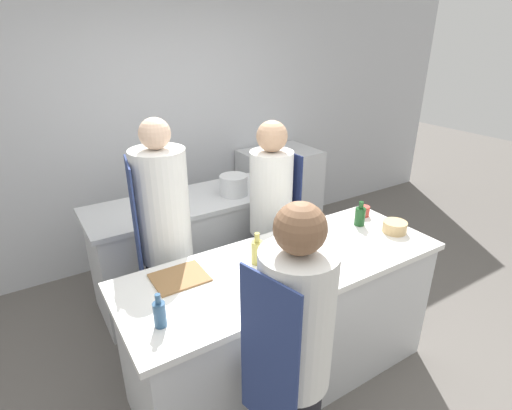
{
  "coord_description": "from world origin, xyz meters",
  "views": [
    {
      "loc": [
        -1.27,
        -1.67,
        2.21
      ],
      "look_at": [
        0.0,
        0.35,
        1.17
      ],
      "focal_mm": 28.0,
      "sensor_mm": 36.0,
      "label": 1
    }
  ],
  "objects_px": {
    "bowl_prep_small": "(303,240)",
    "cup": "(364,211)",
    "chef_at_prep_near": "(293,366)",
    "stockpot": "(234,185)",
    "oven_range": "(280,194)",
    "chef_at_stove": "(271,222)",
    "bottle_olive_oil": "(360,216)",
    "bottle_wine": "(160,313)",
    "bowl_mixing_large": "(395,227)",
    "bottle_vinegar": "(257,251)",
    "chef_at_pass_far": "(166,246)"
  },
  "relations": [
    {
      "from": "bottle_wine",
      "to": "bowl_prep_small",
      "type": "distance_m",
      "value": 1.09
    },
    {
      "from": "chef_at_pass_far",
      "to": "bowl_mixing_large",
      "type": "height_order",
      "value": "chef_at_pass_far"
    },
    {
      "from": "chef_at_stove",
      "to": "bowl_prep_small",
      "type": "relative_size",
      "value": 8.04
    },
    {
      "from": "chef_at_prep_near",
      "to": "bottle_vinegar",
      "type": "bearing_deg",
      "value": -32.95
    },
    {
      "from": "bottle_olive_oil",
      "to": "bottle_vinegar",
      "type": "relative_size",
      "value": 0.89
    },
    {
      "from": "chef_at_stove",
      "to": "cup",
      "type": "distance_m",
      "value": 0.72
    },
    {
      "from": "stockpot",
      "to": "bottle_wine",
      "type": "bearing_deg",
      "value": -131.1
    },
    {
      "from": "stockpot",
      "to": "bowl_mixing_large",
      "type": "bearing_deg",
      "value": -63.41
    },
    {
      "from": "chef_at_stove",
      "to": "stockpot",
      "type": "bearing_deg",
      "value": -173.72
    },
    {
      "from": "bottle_vinegar",
      "to": "bowl_prep_small",
      "type": "distance_m",
      "value": 0.37
    },
    {
      "from": "bottle_olive_oil",
      "to": "bottle_wine",
      "type": "bearing_deg",
      "value": -170.17
    },
    {
      "from": "bowl_mixing_large",
      "to": "cup",
      "type": "distance_m",
      "value": 0.31
    },
    {
      "from": "chef_at_prep_near",
      "to": "chef_at_pass_far",
      "type": "relative_size",
      "value": 0.93
    },
    {
      "from": "chef_at_stove",
      "to": "bottle_olive_oil",
      "type": "distance_m",
      "value": 0.69
    },
    {
      "from": "chef_at_prep_near",
      "to": "bottle_vinegar",
      "type": "xyz_separation_m",
      "value": [
        0.25,
        0.69,
        0.18
      ]
    },
    {
      "from": "chef_at_stove",
      "to": "stockpot",
      "type": "height_order",
      "value": "chef_at_stove"
    },
    {
      "from": "bottle_vinegar",
      "to": "bottle_wine",
      "type": "xyz_separation_m",
      "value": [
        -0.69,
        -0.23,
        -0.01
      ]
    },
    {
      "from": "oven_range",
      "to": "bottle_olive_oil",
      "type": "xyz_separation_m",
      "value": [
        -0.46,
        -1.64,
        0.49
      ]
    },
    {
      "from": "oven_range",
      "to": "stockpot",
      "type": "height_order",
      "value": "stockpot"
    },
    {
      "from": "chef_at_prep_near",
      "to": "bottle_wine",
      "type": "relative_size",
      "value": 9.01
    },
    {
      "from": "bottle_olive_oil",
      "to": "bottle_vinegar",
      "type": "distance_m",
      "value": 0.91
    },
    {
      "from": "oven_range",
      "to": "bowl_prep_small",
      "type": "relative_size",
      "value": 4.95
    },
    {
      "from": "bowl_mixing_large",
      "to": "stockpot",
      "type": "distance_m",
      "value": 1.36
    },
    {
      "from": "chef_at_stove",
      "to": "chef_at_pass_far",
      "type": "height_order",
      "value": "chef_at_pass_far"
    },
    {
      "from": "bowl_mixing_large",
      "to": "stockpot",
      "type": "relative_size",
      "value": 0.68
    },
    {
      "from": "bottle_olive_oil",
      "to": "bowl_prep_small",
      "type": "xyz_separation_m",
      "value": [
        -0.54,
        -0.03,
        -0.03
      ]
    },
    {
      "from": "chef_at_prep_near",
      "to": "bowl_mixing_large",
      "type": "xyz_separation_m",
      "value": [
        1.28,
        0.53,
        0.14
      ]
    },
    {
      "from": "bowl_mixing_large",
      "to": "cup",
      "type": "xyz_separation_m",
      "value": [
        0.02,
        0.31,
        -0.0
      ]
    },
    {
      "from": "cup",
      "to": "stockpot",
      "type": "height_order",
      "value": "stockpot"
    },
    {
      "from": "chef_at_pass_far",
      "to": "bowl_prep_small",
      "type": "distance_m",
      "value": 0.92
    },
    {
      "from": "chef_at_prep_near",
      "to": "cup",
      "type": "relative_size",
      "value": 19.64
    },
    {
      "from": "oven_range",
      "to": "bottle_olive_oil",
      "type": "distance_m",
      "value": 1.77
    },
    {
      "from": "bowl_prep_small",
      "to": "cup",
      "type": "distance_m",
      "value": 0.69
    },
    {
      "from": "chef_at_pass_far",
      "to": "bowl_prep_small",
      "type": "xyz_separation_m",
      "value": [
        0.74,
        -0.54,
        0.08
      ]
    },
    {
      "from": "chef_at_prep_near",
      "to": "bowl_prep_small",
      "type": "bearing_deg",
      "value": -54.21
    },
    {
      "from": "chef_at_stove",
      "to": "bottle_olive_oil",
      "type": "relative_size",
      "value": 8.95
    },
    {
      "from": "oven_range",
      "to": "stockpot",
      "type": "relative_size",
      "value": 4.18
    },
    {
      "from": "bottle_olive_oil",
      "to": "stockpot",
      "type": "relative_size",
      "value": 0.76
    },
    {
      "from": "bottle_vinegar",
      "to": "cup",
      "type": "height_order",
      "value": "bottle_vinegar"
    },
    {
      "from": "cup",
      "to": "bottle_wine",
      "type": "bearing_deg",
      "value": -168.0
    },
    {
      "from": "bottle_vinegar",
      "to": "stockpot",
      "type": "distance_m",
      "value": 1.13
    },
    {
      "from": "chef_at_pass_far",
      "to": "cup",
      "type": "distance_m",
      "value": 1.49
    },
    {
      "from": "bottle_vinegar",
      "to": "chef_at_pass_far",
      "type": "bearing_deg",
      "value": 123.92
    },
    {
      "from": "oven_range",
      "to": "chef_at_stove",
      "type": "height_order",
      "value": "chef_at_stove"
    },
    {
      "from": "bottle_olive_oil",
      "to": "bowl_mixing_large",
      "type": "height_order",
      "value": "bottle_olive_oil"
    },
    {
      "from": "bottle_olive_oil",
      "to": "bowl_prep_small",
      "type": "distance_m",
      "value": 0.54
    },
    {
      "from": "bottle_vinegar",
      "to": "bowl_prep_small",
      "type": "height_order",
      "value": "bottle_vinegar"
    },
    {
      "from": "oven_range",
      "to": "bottle_wine",
      "type": "height_order",
      "value": "bottle_wine"
    },
    {
      "from": "chef_at_prep_near",
      "to": "stockpot",
      "type": "height_order",
      "value": "chef_at_prep_near"
    },
    {
      "from": "bowl_mixing_large",
      "to": "stockpot",
      "type": "height_order",
      "value": "stockpot"
    }
  ]
}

